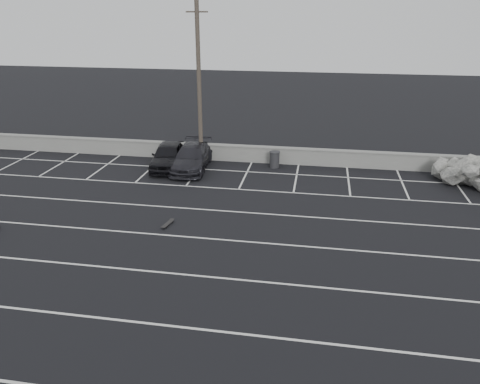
% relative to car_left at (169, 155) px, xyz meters
% --- Properties ---
extents(ground, '(120.00, 120.00, 0.00)m').
position_rel_car_left_xyz_m(ground, '(3.94, -12.00, -0.78)').
color(ground, black).
rests_on(ground, ground).
extents(seawall, '(50.00, 0.45, 1.06)m').
position_rel_car_left_xyz_m(seawall, '(3.94, 2.00, -0.23)').
color(seawall, gray).
rests_on(seawall, ground).
extents(stall_lines, '(36.00, 20.05, 0.01)m').
position_rel_car_left_xyz_m(stall_lines, '(3.85, -7.59, -0.77)').
color(stall_lines, silver).
rests_on(stall_lines, ground).
extents(car_left, '(2.40, 4.75, 1.55)m').
position_rel_car_left_xyz_m(car_left, '(0.00, 0.00, 0.00)').
color(car_left, black).
rests_on(car_left, ground).
extents(car_right, '(2.34, 5.12, 1.45)m').
position_rel_car_left_xyz_m(car_right, '(1.47, -0.00, -0.05)').
color(car_right, black).
rests_on(car_right, ground).
extents(utility_pole, '(1.29, 0.26, 9.71)m').
position_rel_car_left_xyz_m(utility_pole, '(1.78, 1.20, 4.14)').
color(utility_pole, '#4C4238').
rests_on(utility_pole, ground).
extents(trash_bin, '(0.85, 0.85, 1.01)m').
position_rel_car_left_xyz_m(trash_bin, '(6.47, 1.14, -0.26)').
color(trash_bin, '#29292C').
rests_on(trash_bin, ground).
extents(skateboard, '(0.35, 0.85, 0.10)m').
position_rel_car_left_xyz_m(skateboard, '(2.52, -8.04, -0.70)').
color(skateboard, black).
rests_on(skateboard, ground).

